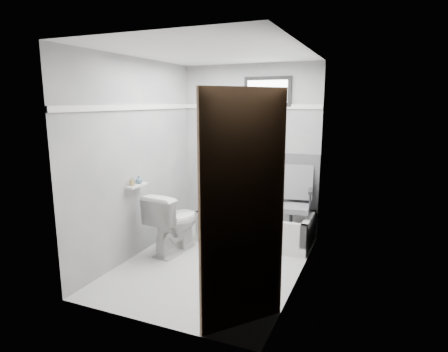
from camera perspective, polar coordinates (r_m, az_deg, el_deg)
The scene contains 19 objects.
floor at distance 4.54m, azimuth -1.76°, elevation -13.30°, with size 2.60×2.60×0.00m, color silver.
ceiling at distance 4.16m, azimuth -1.97°, elevation 18.37°, with size 2.60×2.60×0.00m, color silver.
wall_back at distance 5.38m, azimuth 3.94°, elevation 3.92°, with size 2.00×0.02×2.40m, color slate.
wall_front at distance 3.07m, azimuth -12.03°, elevation -1.88°, with size 2.00×0.02×2.40m, color slate.
wall_left at distance 4.68m, azimuth -13.06°, elevation 2.56°, with size 0.02×2.60×2.40m, color slate.
wall_right at distance 3.88m, azimuth 11.69°, elevation 0.85°, with size 0.02×2.60×2.40m, color slate.
bathtub at distance 5.19m, azimuth 4.87°, elevation -7.62°, with size 1.50×0.70×0.42m, color silver, non-canonical shape.
office_chair at distance 5.01m, azimuth 10.23°, elevation -3.94°, with size 0.54×0.54×0.94m, color slate, non-canonical shape.
toilet at distance 4.82m, azimuth -7.64°, elevation -6.98°, with size 0.44×0.78×0.77m, color silver.
door at distance 2.73m, azimuth 5.76°, elevation -7.76°, with size 0.78×0.78×2.00m, color brown, non-canonical shape.
window at distance 5.25m, azimuth 6.65°, elevation 12.66°, with size 0.66×0.04×0.40m, color black, non-canonical shape.
backerboard at distance 5.36m, azimuth 6.37°, elevation -0.49°, with size 1.50×0.02×0.78m, color #4C4C4F.
trim_back at distance 5.32m, azimuth 3.98°, elevation 10.53°, with size 2.00×0.02×0.06m, color white.
trim_left at distance 4.63m, azimuth -13.27°, elevation 10.16°, with size 0.02×2.60×0.06m, color white.
pole at distance 5.14m, azimuth 4.14°, elevation 1.88°, with size 0.02×0.02×1.95m, color white.
shelf at distance 4.59m, azimuth -13.13°, elevation -1.42°, with size 0.10×0.32×0.03m, color silver.
soap_bottle_a at distance 4.52m, azimuth -13.86°, elevation -0.80°, with size 0.04×0.04×0.10m, color olive.
soap_bottle_b at distance 4.64m, azimuth -12.83°, elevation -0.54°, with size 0.08×0.08×0.10m, color #476982.
faucet at distance 5.54m, azimuth 1.79°, elevation -2.70°, with size 0.26×0.10×0.16m, color silver, non-canonical shape.
Camera 1 is at (1.72, -3.75, 1.89)m, focal length 30.00 mm.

